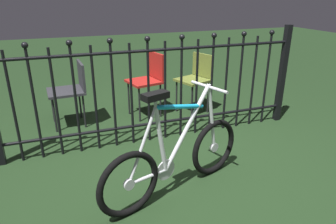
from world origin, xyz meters
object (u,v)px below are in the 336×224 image
at_px(chair_olive, 197,76).
at_px(chair_red, 149,77).
at_px(bicycle, 176,158).
at_px(chair_charcoal, 72,87).

bearing_deg(chair_olive, chair_red, 171.62).
xyz_separation_m(bicycle, chair_red, (0.31, 1.78, 0.21)).
bearing_deg(chair_charcoal, chair_olive, -4.16).
bearing_deg(chair_charcoal, chair_red, -1.34).
xyz_separation_m(bicycle, chair_charcoal, (-0.69, 1.80, 0.17)).
bearing_deg(chair_olive, bicycle, -119.89).
bearing_deg(chair_charcoal, bicycle, -69.02).
relative_size(bicycle, chair_olive, 1.72).
bearing_deg(bicycle, chair_charcoal, 110.98).
bearing_deg(chair_red, bicycle, -99.75).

